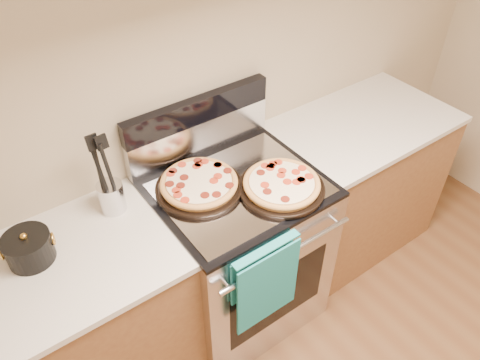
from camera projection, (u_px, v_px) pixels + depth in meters
wall_back at (190, 69)px, 2.06m from camera, size 4.00×0.00×4.00m
range_body at (237, 253)px, 2.43m from camera, size 0.76×0.68×0.90m
oven_window at (278, 296)px, 2.23m from camera, size 0.56×0.01×0.40m
cooktop at (237, 187)px, 2.13m from camera, size 0.76×0.68×0.02m
backsplash_lower at (199, 137)px, 2.26m from camera, size 0.76×0.06×0.18m
backsplash_upper at (198, 110)px, 2.16m from camera, size 0.76×0.06×0.12m
oven_handle at (288, 254)px, 1.97m from camera, size 0.70×0.03×0.03m
dish_towel at (265, 282)px, 1.99m from camera, size 0.32×0.05×0.42m
foil_sheet at (240, 188)px, 2.11m from camera, size 0.70×0.55×0.01m
cabinet_left at (71, 339)px, 2.07m from camera, size 1.00×0.62×0.88m
countertop_left at (43, 275)px, 1.77m from camera, size 1.02×0.64×0.03m
cabinet_right at (352, 186)px, 2.85m from camera, size 1.00×0.62×0.88m
countertop_right at (365, 123)px, 2.55m from camera, size 1.02×0.64×0.03m
pepperoni_pizza_back at (199, 184)px, 2.08m from camera, size 0.39×0.39×0.05m
pepperoni_pizza_front at (282, 185)px, 2.08m from camera, size 0.40×0.40×0.05m
utensil_crock at (112, 197)px, 1.98m from camera, size 0.14×0.14×0.14m
saucepan at (29, 249)px, 1.78m from camera, size 0.21×0.21×0.11m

